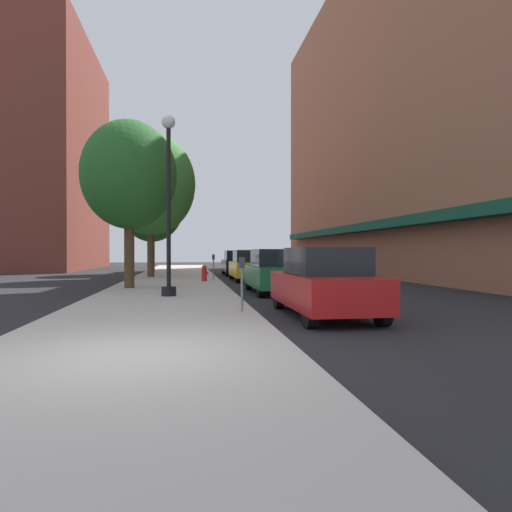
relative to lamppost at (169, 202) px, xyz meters
The scene contains 15 objects.
ground_plane 10.77m from the lamppost, 67.93° to the left, with size 90.00×90.00×0.00m, color #232326.
sidewalk_slab 10.99m from the lamppost, 90.75° to the left, with size 4.80×50.00×0.12m, color #B7B2A8.
building_right_brick 21.60m from the lamppost, 42.32° to the left, with size 6.80×40.00×22.33m.
building_far_background 31.43m from the lamppost, 111.35° to the left, with size 6.80×18.00×20.56m.
lamppost is the anchor object (origin of this frame).
fire_hydrant 7.85m from the lamppost, 78.98° to the left, with size 0.33×0.26×0.79m.
parking_meter_near 5.12m from the lamppost, 65.43° to the right, with size 0.14×0.09×1.31m.
parking_meter_far 8.69m from the lamppost, 76.83° to the left, with size 0.14×0.09×1.31m.
tree_near 4.25m from the lamppost, 115.24° to the left, with size 3.78×3.78×6.71m.
tree_mid 18.06m from the lamppost, 96.18° to the left, with size 4.53×4.53×7.38m.
tree_far 12.00m from the lamppost, 97.38° to the left, with size 5.15×5.15×8.34m.
car_red 6.41m from the lamppost, 49.45° to the right, with size 1.80×4.30×1.66m.
car_green 4.87m from the lamppost, 24.35° to the left, with size 1.80×4.30×1.66m.
car_yellow 10.04m from the lamppost, 66.66° to the left, with size 1.80×4.30×1.66m.
car_black 15.65m from the lamppost, 75.54° to the left, with size 1.80×4.30×1.66m.
Camera 1 is at (0.77, -6.45, 1.55)m, focal length 31.52 mm.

